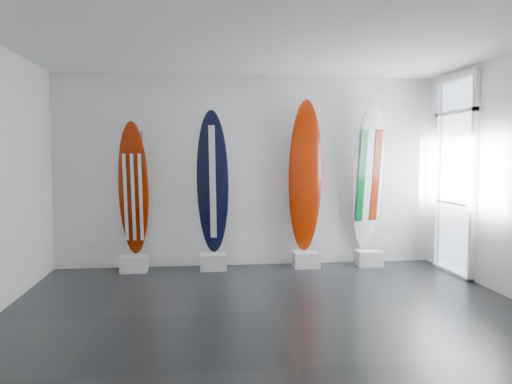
{
  "coord_description": "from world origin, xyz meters",
  "views": [
    {
      "loc": [
        -0.8,
        -5.55,
        1.74
      ],
      "look_at": [
        0.0,
        1.4,
        1.25
      ],
      "focal_mm": 35.72,
      "sensor_mm": 36.0,
      "label": 1
    }
  ],
  "objects": [
    {
      "name": "wall_front",
      "position": [
        0.0,
        -2.5,
        1.5
      ],
      "size": [
        6.0,
        0.0,
        6.0
      ],
      "primitive_type": "plane",
      "rotation": [
        -1.57,
        0.0,
        0.0
      ],
      "color": "white",
      "rests_on": "ground"
    },
    {
      "name": "surfboard_swiss",
      "position": [
        0.88,
        2.28,
        1.43
      ],
      "size": [
        0.55,
        0.22,
        2.38
      ],
      "primitive_type": "ellipsoid",
      "rotation": [
        0.04,
        0.0,
        0.09
      ],
      "color": "#821902",
      "rests_on": "display_block_swiss"
    },
    {
      "name": "display_block_navy",
      "position": [
        -0.57,
        2.18,
        0.12
      ],
      "size": [
        0.4,
        0.3,
        0.24
      ],
      "primitive_type": "cube",
      "color": "silver",
      "rests_on": "floor"
    },
    {
      "name": "surfboard_usa",
      "position": [
        -1.76,
        2.28,
        1.25
      ],
      "size": [
        0.49,
        0.32,
        2.03
      ],
      "primitive_type": "ellipsoid",
      "rotation": [
        0.09,
        0.0,
        -0.12
      ],
      "color": "#821902",
      "rests_on": "display_block_usa"
    },
    {
      "name": "display_block_swiss",
      "position": [
        0.88,
        2.18,
        0.12
      ],
      "size": [
        0.4,
        0.3,
        0.24
      ],
      "primitive_type": "cube",
      "color": "silver",
      "rests_on": "floor"
    },
    {
      "name": "glass_door",
      "position": [
        2.97,
        1.55,
        1.43
      ],
      "size": [
        0.12,
        1.16,
        2.85
      ],
      "primitive_type": null,
      "color": "white",
      "rests_on": "floor"
    },
    {
      "name": "surfboard_italy",
      "position": [
        1.9,
        2.28,
        1.43
      ],
      "size": [
        0.6,
        0.46,
        2.39
      ],
      "primitive_type": "ellipsoid",
      "rotation": [
        0.11,
        0.0,
        0.21
      ],
      "color": "silver",
      "rests_on": "display_block_italy"
    },
    {
      "name": "surfboard_navy",
      "position": [
        -0.57,
        2.28,
        1.34
      ],
      "size": [
        0.54,
        0.35,
        2.21
      ],
      "primitive_type": "ellipsoid",
      "rotation": [
        0.07,
        0.0,
        -0.24
      ],
      "color": "black",
      "rests_on": "display_block_navy"
    },
    {
      "name": "display_block_usa",
      "position": [
        -1.76,
        2.18,
        0.12
      ],
      "size": [
        0.4,
        0.3,
        0.24
      ],
      "primitive_type": "cube",
      "color": "silver",
      "rests_on": "floor"
    },
    {
      "name": "wall_outlet",
      "position": [
        -2.45,
        2.48,
        0.35
      ],
      "size": [
        0.09,
        0.02,
        0.13
      ],
      "primitive_type": "cube",
      "color": "silver",
      "rests_on": "wall_back"
    },
    {
      "name": "display_block_italy",
      "position": [
        1.9,
        2.18,
        0.12
      ],
      "size": [
        0.4,
        0.3,
        0.24
      ],
      "primitive_type": "cube",
      "color": "silver",
      "rests_on": "floor"
    },
    {
      "name": "floor",
      "position": [
        0.0,
        0.0,
        0.0
      ],
      "size": [
        6.0,
        6.0,
        0.0
      ],
      "primitive_type": "plane",
      "color": "black",
      "rests_on": "ground"
    },
    {
      "name": "ceiling",
      "position": [
        0.0,
        0.0,
        3.0
      ],
      "size": [
        6.0,
        6.0,
        0.0
      ],
      "primitive_type": "plane",
      "rotation": [
        3.14,
        0.0,
        0.0
      ],
      "color": "white",
      "rests_on": "wall_back"
    },
    {
      "name": "wall_back",
      "position": [
        0.0,
        2.5,
        1.5
      ],
      "size": [
        6.0,
        0.0,
        6.0
      ],
      "primitive_type": "plane",
      "rotation": [
        1.57,
        0.0,
        0.0
      ],
      "color": "white",
      "rests_on": "ground"
    }
  ]
}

